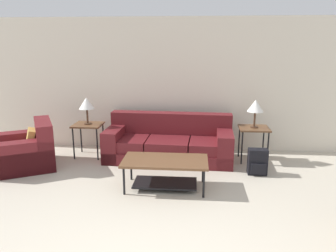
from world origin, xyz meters
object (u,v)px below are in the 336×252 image
armchair (27,151)px  side_table_right (254,131)px  backpack (258,162)px  table_lamp_left (87,104)px  table_lamp_right (255,106)px  coffee_table (165,167)px  side_table_left (88,128)px  couch (169,144)px

armchair → side_table_right: size_ratio=2.04×
armchair → backpack: 3.93m
side_table_right → table_lamp_left: table_lamp_left is taller
side_table_right → table_lamp_right: 0.46m
coffee_table → table_lamp_left: size_ratio=2.47×
coffee_table → backpack: (1.46, 0.66, -0.12)m
backpack → side_table_left: bearing=167.8°
armchair → side_table_right: 4.02m
couch → side_table_left: couch is taller
backpack → table_lamp_right: bearing=87.6°
couch → table_lamp_left: bearing=179.0°
coffee_table → table_lamp_left: (-1.58, 1.32, 0.68)m
armchair → table_lamp_right: 4.08m
couch → coffee_table: couch is taller
side_table_right → backpack: bearing=-92.4°
side_table_right → table_lamp_right: (0.00, -0.00, 0.46)m
side_table_right → couch: bearing=-179.0°
couch → backpack: 1.64m
side_table_left → side_table_right: 3.07m
coffee_table → armchair: bearing=165.0°
table_lamp_left → armchair: bearing=-143.3°
coffee_table → side_table_right: bearing=41.6°
table_lamp_left → backpack: bearing=-12.2°
couch → table_lamp_right: (1.53, 0.03, 0.72)m
side_table_left → couch: bearing=-1.0°
table_lamp_right → backpack: (-0.03, -0.66, -0.81)m
side_table_right → table_lamp_right: bearing=-90.0°
side_table_left → side_table_right: (3.07, 0.00, 0.00)m
side_table_left → backpack: size_ratio=1.47×
table_lamp_left → side_table_left: bearing=90.0°
couch → armchair: 2.50m
side_table_right → table_lamp_left: bearing=-180.0°
coffee_table → table_lamp_right: size_ratio=2.47×
table_lamp_right → backpack: 1.04m
side_table_left → backpack: (3.04, -0.66, -0.35)m
table_lamp_right → backpack: size_ratio=1.18×
couch → side_table_right: bearing=1.0°
armchair → backpack: (3.93, -0.00, -0.08)m
armchair → coffee_table: armchair is taller
coffee_table → side_table_left: size_ratio=1.98×
armchair → side_table_left: 1.14m
coffee_table → table_lamp_right: (1.49, 1.32, 0.68)m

